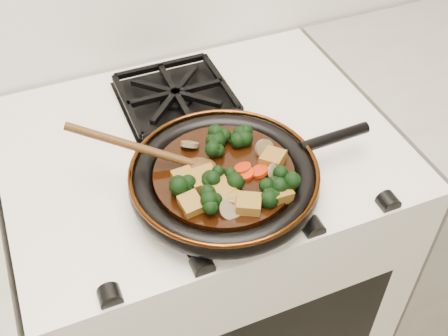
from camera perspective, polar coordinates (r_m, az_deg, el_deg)
name	(u,v)px	position (r m, az deg, el deg)	size (l,w,h in m)	color
stove	(205,273)	(1.45, -1.96, -10.61)	(0.76, 0.60, 0.90)	white
burner_grate_front	(227,185)	(1.01, 0.26, -1.75)	(0.23, 0.23, 0.03)	black
burner_grate_back	(176,96)	(1.20, -4.92, 7.29)	(0.23, 0.23, 0.03)	black
skillet	(225,178)	(0.98, 0.12, -1.04)	(0.46, 0.33, 0.05)	black
braising_sauce	(224,177)	(0.97, 0.00, -0.88)	(0.24, 0.24, 0.02)	black
tofu_cube_0	(222,188)	(0.93, -0.24, -2.01)	(0.04, 0.04, 0.02)	olive
tofu_cube_1	(249,204)	(0.90, 2.53, -3.70)	(0.04, 0.04, 0.02)	olive
tofu_cube_2	(226,198)	(0.91, 0.16, -3.03)	(0.04, 0.03, 0.02)	olive
tofu_cube_3	(184,178)	(0.95, -4.08, -1.06)	(0.04, 0.03, 0.02)	olive
tofu_cube_4	(273,159)	(0.98, 4.99, 0.90)	(0.04, 0.04, 0.02)	olive
tofu_cube_5	(204,179)	(0.94, -2.05, -1.15)	(0.04, 0.04, 0.02)	olive
tofu_cube_6	(191,205)	(0.90, -3.35, -3.74)	(0.04, 0.03, 0.02)	olive
tofu_cube_7	(277,192)	(0.92, 5.37, -2.48)	(0.04, 0.04, 0.02)	olive
tofu_cube_8	(220,197)	(0.92, -0.38, -2.92)	(0.04, 0.03, 0.02)	olive
broccoli_floret_0	(188,189)	(0.92, -3.71, -2.10)	(0.06, 0.06, 0.06)	black
broccoli_floret_1	(214,147)	(1.00, -0.99, 2.13)	(0.06, 0.06, 0.05)	black
broccoli_floret_2	(211,202)	(0.90, -1.30, -3.49)	(0.06, 0.06, 0.05)	black
broccoli_floret_3	(269,194)	(0.92, 4.55, -2.69)	(0.06, 0.06, 0.05)	black
broccoli_floret_4	(282,183)	(0.93, 5.95, -1.55)	(0.06, 0.06, 0.05)	black
broccoli_floret_5	(243,138)	(1.01, 1.90, 3.04)	(0.06, 0.06, 0.05)	black
broccoli_floret_6	(239,181)	(0.94, 1.52, -1.30)	(0.06, 0.06, 0.05)	black
broccoli_floret_7	(219,135)	(1.02, -0.55, 3.42)	(0.06, 0.06, 0.06)	black
broccoli_floret_8	(213,180)	(0.93, -1.08, -1.24)	(0.06, 0.06, 0.05)	black
carrot_coin_0	(245,174)	(0.96, 2.18, -0.58)	(0.03, 0.03, 0.01)	#BF2605
carrot_coin_1	(260,171)	(0.96, 3.65, -0.34)	(0.03, 0.03, 0.01)	#BF2605
carrot_coin_2	(216,182)	(0.94, -0.78, -1.46)	(0.03, 0.03, 0.01)	#BF2605
carrot_coin_3	(214,177)	(0.95, -1.06, -0.97)	(0.03, 0.03, 0.01)	#BF2605
carrot_coin_4	(243,168)	(0.96, 1.91, -0.03)	(0.03, 0.03, 0.01)	#BF2605
mushroom_slice_0	(190,144)	(1.01, -3.51, 2.41)	(0.03, 0.03, 0.01)	brown
mushroom_slice_1	(264,149)	(1.00, 4.13, 1.95)	(0.04, 0.04, 0.01)	brown
mushroom_slice_2	(230,209)	(0.90, 0.66, -4.16)	(0.04, 0.04, 0.01)	brown
mushroom_slice_3	(276,173)	(0.96, 5.30, -0.48)	(0.03, 0.03, 0.01)	brown
wooden_spoon	(163,155)	(0.96, -6.22, 1.34)	(0.14, 0.09, 0.24)	#4A2A0F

